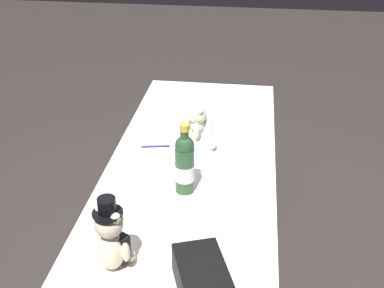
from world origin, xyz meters
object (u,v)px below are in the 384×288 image
at_px(teddy_bear_groom, 112,238).
at_px(signing_pen, 157,146).
at_px(gift_case_black, 202,280).
at_px(champagne_bottle, 185,163).
at_px(teddy_bear_bride, 200,131).

distance_m(teddy_bear_groom, signing_pen, 0.85).
bearing_deg(gift_case_black, champagne_bottle, -166.27).
height_order(teddy_bear_bride, gift_case_black, teddy_bear_bride).
bearing_deg(signing_pen, gift_case_black, 19.84).
bearing_deg(champagne_bottle, gift_case_black, 13.73).
relative_size(teddy_bear_groom, gift_case_black, 0.98).
bearing_deg(gift_case_black, teddy_bear_bride, -172.78).
height_order(teddy_bear_groom, teddy_bear_bride, teddy_bear_groom).
bearing_deg(teddy_bear_bride, teddy_bear_groom, -13.26).
relative_size(teddy_bear_groom, signing_pen, 1.95).
bearing_deg(champagne_bottle, teddy_bear_bride, 176.52).
distance_m(champagne_bottle, signing_pen, 0.42).
bearing_deg(signing_pen, teddy_bear_bride, 92.13).
bearing_deg(gift_case_black, teddy_bear_groom, -105.30).
xyz_separation_m(teddy_bear_groom, gift_case_black, (0.09, 0.32, -0.06)).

